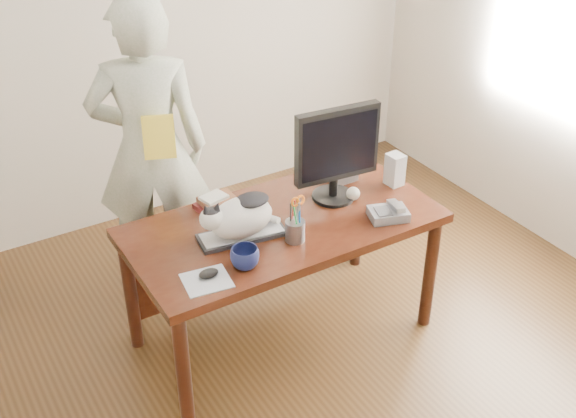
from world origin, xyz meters
The scene contains 16 objects.
room centered at (0.00, 0.00, 1.35)m, with size 4.50×4.50×4.50m.
desk centered at (0.00, 0.68, 0.60)m, with size 1.60×0.80×0.75m.
keyboard centered at (-0.25, 0.58, 0.76)m, with size 0.45×0.22×0.03m.
cat centered at (-0.26, 0.58, 0.87)m, with size 0.43×0.25×0.24m.
monitor centered at (0.35, 0.64, 1.05)m, with size 0.47×0.25×0.53m.
pen_cup centered at (-0.04, 0.42, 0.82)m, with size 0.11×0.11×0.25m.
mousepad centered at (-0.55, 0.35, 0.75)m, with size 0.23×0.22×0.00m.
mouse centered at (-0.53, 0.37, 0.77)m, with size 0.10×0.07×0.04m.
coffee_mug centered at (-0.35, 0.35, 0.80)m, with size 0.13×0.13×0.11m, color #0D1337.
phone centered at (0.48, 0.35, 0.78)m, with size 0.23×0.20×0.09m.
speaker centered at (0.73, 0.61, 0.84)m, with size 0.09×0.10×0.18m.
baseball centered at (0.43, 0.59, 0.79)m, with size 0.07×0.07×0.07m.
book_stack centered at (-0.23, 0.89, 0.78)m, with size 0.22×0.18×0.08m.
calculator centered at (0.50, 0.84, 0.78)m, with size 0.15×0.20×0.06m.
person centered at (-0.38, 1.43, 0.90)m, with size 0.66×0.43×1.80m, color silver.
held_book centered at (-0.38, 1.26, 1.05)m, with size 0.20×0.16×0.24m.
Camera 1 is at (-1.59, -2.07, 2.74)m, focal length 45.00 mm.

